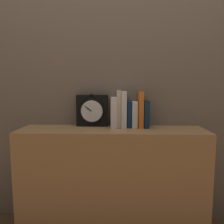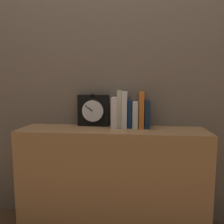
{
  "view_description": "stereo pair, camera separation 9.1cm",
  "coord_description": "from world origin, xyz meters",
  "views": [
    {
      "loc": [
        0.05,
        -1.43,
        1.0
      ],
      "look_at": [
        0.0,
        0.0,
        0.83
      ],
      "focal_mm": 35.0,
      "sensor_mm": 36.0,
      "label": 1
    },
    {
      "loc": [
        0.14,
        -1.42,
        1.0
      ],
      "look_at": [
        0.0,
        0.0,
        0.83
      ],
      "focal_mm": 35.0,
      "sensor_mm": 36.0,
      "label": 2
    }
  ],
  "objects": [
    {
      "name": "wall_back",
      "position": [
        0.0,
        0.17,
        1.3
      ],
      "size": [
        6.0,
        0.05,
        2.6
      ],
      "color": "#756656",
      "rests_on": "ground_plane"
    },
    {
      "name": "bookshelf",
      "position": [
        0.0,
        0.0,
        0.36
      ],
      "size": [
        1.25,
        0.3,
        0.71
      ],
      "color": "#A87547",
      "rests_on": "ground_plane"
    },
    {
      "name": "clock",
      "position": [
        -0.14,
        0.11,
        0.82
      ],
      "size": [
        0.22,
        0.07,
        0.23
      ],
      "color": "black",
      "rests_on": "bookshelf"
    },
    {
      "name": "book_slot0_white",
      "position": [
        0.01,
        0.07,
        0.82
      ],
      "size": [
        0.04,
        0.14,
        0.21
      ],
      "color": "silver",
      "rests_on": "bookshelf"
    },
    {
      "name": "book_slot1_cream",
      "position": [
        0.04,
        0.08,
        0.84
      ],
      "size": [
        0.03,
        0.11,
        0.26
      ],
      "color": "beige",
      "rests_on": "bookshelf"
    },
    {
      "name": "book_slot2_white",
      "position": [
        0.08,
        0.08,
        0.84
      ],
      "size": [
        0.04,
        0.13,
        0.25
      ],
      "color": "white",
      "rests_on": "bookshelf"
    },
    {
      "name": "book_slot3_navy",
      "position": [
        0.12,
        0.08,
        0.81
      ],
      "size": [
        0.03,
        0.11,
        0.19
      ],
      "color": "navy",
      "rests_on": "bookshelf"
    },
    {
      "name": "book_slot4_white",
      "position": [
        0.15,
        0.08,
        0.8
      ],
      "size": [
        0.04,
        0.11,
        0.18
      ],
      "color": "silver",
      "rests_on": "bookshelf"
    },
    {
      "name": "book_slot5_orange",
      "position": [
        0.19,
        0.07,
        0.83
      ],
      "size": [
        0.03,
        0.13,
        0.25
      ],
      "color": "orange",
      "rests_on": "bookshelf"
    },
    {
      "name": "book_slot6_navy",
      "position": [
        0.23,
        0.08,
        0.8
      ],
      "size": [
        0.03,
        0.12,
        0.19
      ],
      "color": "#122B47",
      "rests_on": "bookshelf"
    }
  ]
}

